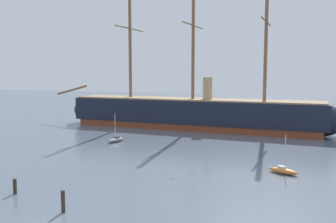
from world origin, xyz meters
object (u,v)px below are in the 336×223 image
Objects in this scene: sailboat_mid_right at (283,170)px; mooring_piling_nearest at (15,186)px; sailboat_distant_centre at (225,124)px; mooring_piling_left_pair at (63,201)px; sailboat_alongside_bow at (116,139)px; seagull_in_flight at (195,71)px; dinghy_far_left at (90,123)px; tall_ship at (193,113)px.

mooring_piling_nearest is (-27.02, -17.83, 0.40)m from sailboat_mid_right.
sailboat_distant_centre is 3.58× the size of mooring_piling_nearest.
mooring_piling_left_pair is (-18.96, -20.64, 0.62)m from sailboat_mid_right.
sailboat_alongside_bow is 3.24× the size of mooring_piling_nearest.
seagull_in_flight is (5.15, 27.95, 12.19)m from mooring_piling_left_pair.
sailboat_distant_centre is 58.73m from mooring_piling_nearest.
dinghy_far_left is 0.38× the size of sailboat_distant_centre.
sailboat_mid_right is at bearing 47.42° from mooring_piling_left_pair.
mooring_piling_nearest is 30.99m from seagull_in_flight.
sailboat_distant_centre is at bearing 59.63° from sailboat_alongside_bow.
sailboat_distant_centre is at bearing 110.44° from sailboat_mid_right.
sailboat_mid_right is 32.38m from mooring_piling_nearest.
dinghy_far_left is 33.92m from sailboat_distant_centre.
dinghy_far_left is 2.38× the size of seagull_in_flight.
tall_ship reaches higher than mooring_piling_nearest.
dinghy_far_left is at bearing -178.40° from tall_ship.
sailboat_mid_right is at bearing -69.56° from sailboat_distant_centre.
dinghy_far_left is 60.47m from mooring_piling_left_pair.
sailboat_mid_right is 3.07× the size of mooring_piling_nearest.
sailboat_alongside_bow reaches higher than dinghy_far_left.
sailboat_distant_centre is 34.74m from seagull_in_flight.
dinghy_far_left is 44.32m from seagull_in_flight.
sailboat_mid_right is at bearing -27.90° from seagull_in_flight.
mooring_piling_nearest is at bearing 160.77° from mooring_piling_left_pair.
sailboat_alongside_bow is (-30.54, 12.69, 0.02)m from sailboat_mid_right.
sailboat_distant_centre is 6.20× the size of seagull_in_flight.
sailboat_distant_centre is at bearing 12.20° from dinghy_far_left.
dinghy_far_left is at bearing -167.80° from sailboat_distant_centre.
sailboat_mid_right is 33.07m from sailboat_alongside_bow.
tall_ship is at bearing 122.65° from sailboat_mid_right.
seagull_in_flight reaches higher than sailboat_distant_centre.
tall_ship is at bearing 83.56° from mooring_piling_nearest.
dinghy_far_left is (-17.38, 19.76, -0.20)m from sailboat_alongside_bow.
sailboat_alongside_bow is 30.72m from mooring_piling_nearest.
sailboat_mid_right is 57.87m from dinghy_far_left.
sailboat_distant_centre reaches higher than mooring_piling_nearest.
mooring_piling_left_pair is (2.31, -53.83, -2.64)m from tall_ship.
tall_ship is 13.85× the size of sailboat_mid_right.
seagull_in_flight is (0.96, -32.30, 12.74)m from sailboat_distant_centre.
sailboat_distant_centre reaches higher than dinghy_far_left.
seagull_in_flight is (7.46, -25.88, 9.55)m from tall_ship.
sailboat_alongside_bow is at bearing 162.17° from seagull_in_flight.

